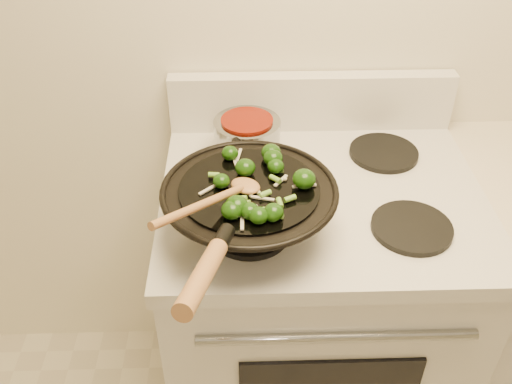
{
  "coord_description": "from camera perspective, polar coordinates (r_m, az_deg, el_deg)",
  "views": [
    {
      "loc": [
        -0.43,
        0.08,
        1.76
      ],
      "look_at": [
        -0.4,
        1.04,
        1.02
      ],
      "focal_mm": 40.0,
      "sensor_mm": 36.0,
      "label": 1
    }
  ],
  "objects": [
    {
      "name": "stove",
      "position": [
        1.7,
        5.56,
        -11.89
      ],
      "size": [
        0.78,
        0.67,
        1.08
      ],
      "color": "silver",
      "rests_on": "ground"
    },
    {
      "name": "wok",
      "position": [
        1.21,
        -0.7,
        -1.55
      ],
      "size": [
        0.37,
        0.61,
        0.23
      ],
      "color": "black",
      "rests_on": "stove"
    },
    {
      "name": "stirfry",
      "position": [
        1.16,
        0.36,
        0.78
      ],
      "size": [
        0.24,
        0.28,
        0.04
      ],
      "color": "#143808",
      "rests_on": "wok"
    },
    {
      "name": "wooden_spoon",
      "position": [
        1.11,
        -3.44,
        -0.41
      ],
      "size": [
        0.21,
        0.26,
        0.09
      ],
      "color": "#9E6B3E",
      "rests_on": "wok"
    },
    {
      "name": "saucepan",
      "position": [
        1.46,
        -0.92,
        5.53
      ],
      "size": [
        0.17,
        0.27,
        0.1
      ],
      "color": "gray",
      "rests_on": "stove"
    }
  ]
}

